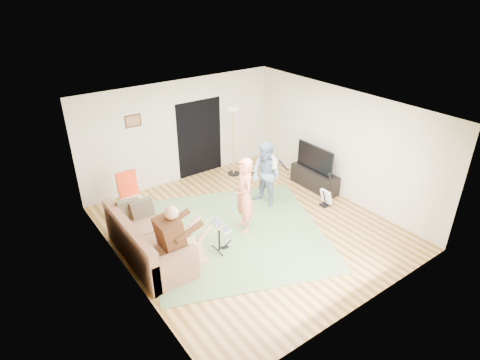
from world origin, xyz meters
The scene contains 19 objects.
floor centered at (0.00, 0.00, 0.00)m, with size 6.00×6.00×0.00m, color brown.
walls centered at (0.00, 0.00, 1.35)m, with size 5.50×6.00×2.70m, color beige, non-canonical shape.
ceiling centered at (0.00, 0.00, 2.70)m, with size 6.00×6.00×0.00m, color white.
window_blinds centered at (-2.74, 0.20, 1.55)m, with size 2.05×2.05×0.00m, color brown.
doorway centered at (0.55, 2.99, 1.05)m, with size 2.10×2.10×0.00m, color black.
picture_frame centered at (-1.25, 2.99, 1.90)m, with size 0.42×0.03×0.32m, color #3F2314.
area_rug centered at (-0.35, -0.02, 0.01)m, with size 3.60×3.68×0.02m, color #5C7D4C.
sofa centered at (-2.30, 0.33, 0.31)m, with size 0.94×2.27×0.92m.
drummer centered at (-1.87, -0.32, 0.54)m, with size 0.90×0.51×1.39m.
drum_kit centered at (-1.00, -0.32, 0.28)m, with size 0.35×0.63×0.65m.
singer centered at (-0.14, 0.01, 0.85)m, with size 0.62×0.40×1.69m, color #FF896E.
microphone centered at (0.06, 0.01, 1.26)m, with size 0.06×0.06×0.24m, color black, non-canonical shape.
guitarist centered at (0.91, 0.57, 0.80)m, with size 0.78×0.61×1.60m, color #6F85A3.
guitar_held centered at (1.11, 0.57, 1.09)m, with size 0.12×0.60×0.26m, color silver, non-canonical shape.
guitar_spare centered at (2.08, -0.33, 0.25)m, with size 0.31×0.28×0.87m.
torchiere_lamp centered at (1.25, 2.39, 1.30)m, with size 0.34×0.34×1.90m.
dining_chair centered at (-1.92, 1.90, 0.39)m, with size 0.47×0.50×1.10m.
tv_cabinet centered at (2.50, 0.49, 0.25)m, with size 0.40×1.40×0.50m, color black.
television centered at (2.45, 0.49, 0.85)m, with size 0.06×1.17×0.67m, color black.
Camera 1 is at (-4.52, -5.91, 5.03)m, focal length 30.00 mm.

